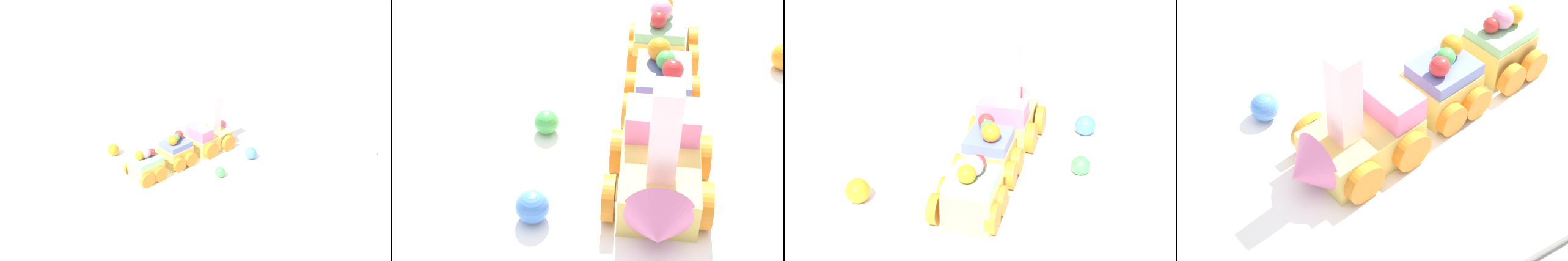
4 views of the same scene
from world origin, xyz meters
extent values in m
plane|color=gray|center=(0.00, 0.00, 0.00)|extent=(10.00, 10.00, 0.00)
cube|color=white|center=(0.00, 0.00, 0.01)|extent=(0.74, 0.37, 0.01)
cube|color=#EACC66|center=(0.06, 0.03, 0.03)|extent=(0.10, 0.07, 0.04)
cube|color=pink|center=(0.03, 0.03, 0.06)|extent=(0.04, 0.06, 0.02)
cone|color=pink|center=(0.12, 0.04, 0.04)|extent=(0.03, 0.06, 0.05)
cube|color=white|center=(0.08, 0.04, 0.06)|extent=(0.02, 0.02, 0.02)
cube|color=white|center=(0.08, 0.04, 0.08)|extent=(0.02, 0.02, 0.02)
cube|color=white|center=(0.08, 0.04, 0.10)|extent=(0.02, 0.02, 0.02)
cube|color=white|center=(0.08, 0.04, 0.12)|extent=(0.02, 0.02, 0.02)
cylinder|color=orange|center=(0.09, 0.00, 0.03)|extent=(0.04, 0.02, 0.04)
cylinder|color=orange|center=(0.08, 0.07, 0.03)|extent=(0.04, 0.02, 0.04)
cylinder|color=orange|center=(0.04, -0.01, 0.03)|extent=(0.04, 0.02, 0.04)
cylinder|color=orange|center=(0.03, 0.06, 0.03)|extent=(0.04, 0.02, 0.04)
cube|color=#EACC66|center=(-0.03, 0.02, 0.03)|extent=(0.06, 0.06, 0.04)
cube|color=#6B7AC6|center=(-0.03, 0.02, 0.06)|extent=(0.06, 0.05, 0.01)
sphere|color=orange|center=(-0.05, 0.01, 0.07)|extent=(0.02, 0.02, 0.02)
sphere|color=#4CBC56|center=(-0.03, 0.02, 0.07)|extent=(0.02, 0.02, 0.02)
sphere|color=red|center=(-0.02, 0.03, 0.07)|extent=(0.02, 0.02, 0.02)
cylinder|color=orange|center=(-0.01, -0.01, 0.03)|extent=(0.03, 0.01, 0.03)
cylinder|color=orange|center=(-0.02, 0.05, 0.03)|extent=(0.03, 0.01, 0.03)
cylinder|color=orange|center=(-0.04, -0.01, 0.03)|extent=(0.03, 0.01, 0.03)
cylinder|color=orange|center=(-0.05, 0.04, 0.03)|extent=(0.03, 0.01, 0.03)
cube|color=#EACC66|center=(-0.11, 0.00, 0.03)|extent=(0.06, 0.06, 0.04)
cube|color=#93DBA3|center=(-0.11, 0.00, 0.06)|extent=(0.06, 0.05, 0.01)
sphere|color=orange|center=(-0.12, 0.00, 0.07)|extent=(0.02, 0.02, 0.02)
sphere|color=pink|center=(-0.11, 0.00, 0.07)|extent=(0.02, 0.02, 0.02)
sphere|color=red|center=(-0.10, 0.00, 0.07)|extent=(0.02, 0.02, 0.02)
cylinder|color=orange|center=(-0.09, -0.02, 0.03)|extent=(0.03, 0.01, 0.03)
cylinder|color=orange|center=(-0.10, 0.04, 0.03)|extent=(0.03, 0.01, 0.03)
cylinder|color=orange|center=(-0.12, -0.03, 0.03)|extent=(0.03, 0.01, 0.03)
cylinder|color=orange|center=(-0.13, 0.03, 0.03)|extent=(0.03, 0.01, 0.03)
sphere|color=#4C84E0|center=(0.11, -0.05, 0.02)|extent=(0.03, 0.03, 0.03)
sphere|color=#4CBC56|center=(0.01, -0.07, 0.02)|extent=(0.02, 0.02, 0.02)
sphere|color=orange|center=(-0.13, 0.12, 0.02)|extent=(0.03, 0.03, 0.03)
camera|label=1|loc=(-0.37, -0.58, 0.45)|focal=35.00mm
camera|label=2|loc=(0.41, 0.07, 0.39)|focal=60.00mm
camera|label=3|loc=(-0.50, -0.19, 0.33)|focal=50.00mm
camera|label=4|loc=(0.24, 0.35, 0.44)|focal=60.00mm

